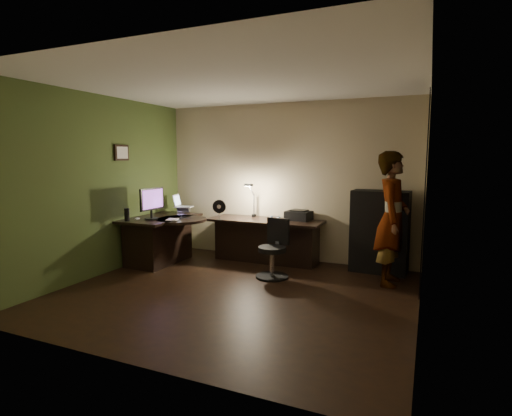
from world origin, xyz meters
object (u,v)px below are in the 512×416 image
at_px(person, 392,219).
at_px(cabinet, 380,232).
at_px(office_chair, 272,249).
at_px(desk_right, 265,241).
at_px(desk_left, 161,240).
at_px(monitor, 151,208).

bearing_deg(person, cabinet, 22.70).
bearing_deg(office_chair, desk_right, 125.26).
xyz_separation_m(desk_right, person, (2.07, -0.41, 0.57)).
bearing_deg(office_chair, cabinet, 40.47).
distance_m(cabinet, person, 0.67).
height_order(desk_left, office_chair, office_chair).
xyz_separation_m(cabinet, office_chair, (-1.42, -0.95, -0.20)).
xyz_separation_m(office_chair, person, (1.63, 0.40, 0.50)).
distance_m(desk_left, monitor, 0.66).
xyz_separation_m(desk_left, person, (3.67, 0.34, 0.54)).
bearing_deg(desk_right, desk_left, -154.78).
relative_size(monitor, person, 0.29).
bearing_deg(person, office_chair, 104.97).
bearing_deg(office_chair, desk_left, -174.90).
distance_m(desk_right, monitor, 1.96).
height_order(desk_right, person, person).
height_order(monitor, person, person).
xyz_separation_m(monitor, person, (3.61, 0.65, -0.05)).
height_order(cabinet, office_chair, cabinet).
distance_m(monitor, person, 3.67).
xyz_separation_m(cabinet, person, (0.22, -0.56, 0.30)).
height_order(desk_right, cabinet, cabinet).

